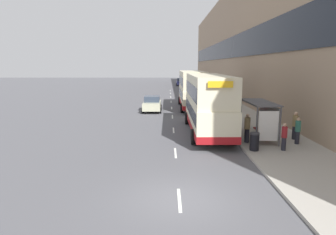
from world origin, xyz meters
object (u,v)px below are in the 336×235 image
(pedestrian_at_shelter, at_px, (299,131))
(litter_bin, at_px, (255,142))
(pedestrian_2, at_px, (248,128))
(bus_shelter, at_px, (264,114))
(pedestrian_3, at_px, (285,137))
(pedestrian_1, at_px, (296,125))
(double_decker_bus_near, at_px, (208,103))
(double_decker_bus_ahead, at_px, (193,89))
(car_0, at_px, (181,82))
(car_1, at_px, (153,104))

(pedestrian_at_shelter, distance_m, litter_bin, 3.43)
(pedestrian_at_shelter, relative_size, pedestrian_2, 0.91)
(bus_shelter, relative_size, pedestrian_at_shelter, 2.51)
(pedestrian_at_shelter, xyz_separation_m, pedestrian_3, (-1.39, -1.44, -0.04))
(pedestrian_1, height_order, pedestrian_2, same)
(pedestrian_2, distance_m, pedestrian_3, 2.46)
(double_decker_bus_near, height_order, pedestrian_2, double_decker_bus_near)
(bus_shelter, distance_m, double_decker_bus_near, 4.18)
(pedestrian_at_shelter, bearing_deg, bus_shelter, 150.22)
(pedestrian_at_shelter, height_order, pedestrian_1, pedestrian_1)
(pedestrian_1, bearing_deg, double_decker_bus_ahead, 110.11)
(car_0, bearing_deg, litter_bin, -87.99)
(bus_shelter, bearing_deg, double_decker_bus_near, 142.35)
(bus_shelter, distance_m, pedestrian_at_shelter, 2.32)
(double_decker_bus_near, distance_m, car_1, 11.61)
(bus_shelter, height_order, pedestrian_1, bus_shelter)
(bus_shelter, bearing_deg, double_decker_bus_ahead, 102.56)
(car_1, relative_size, pedestrian_2, 2.20)
(double_decker_bus_near, height_order, pedestrian_3, double_decker_bus_near)
(litter_bin, bearing_deg, double_decker_bus_near, 112.30)
(car_0, bearing_deg, pedestrian_2, -87.89)
(car_0, height_order, car_1, car_0)
(double_decker_bus_near, bearing_deg, pedestrian_3, -53.28)
(pedestrian_at_shelter, bearing_deg, pedestrian_1, 75.08)
(car_1, distance_m, pedestrian_at_shelter, 17.22)
(pedestrian_1, bearing_deg, car_1, 127.94)
(pedestrian_at_shelter, bearing_deg, double_decker_bus_near, 145.03)
(double_decker_bus_ahead, bearing_deg, pedestrian_at_shelter, -72.20)
(double_decker_bus_ahead, height_order, car_0, double_decker_bus_ahead)
(pedestrian_at_shelter, height_order, pedestrian_3, pedestrian_at_shelter)
(bus_shelter, height_order, pedestrian_2, bus_shelter)
(double_decker_bus_near, relative_size, double_decker_bus_ahead, 1.00)
(car_0, height_order, pedestrian_3, car_0)
(pedestrian_1, bearing_deg, double_decker_bus_near, 156.08)
(double_decker_bus_near, distance_m, pedestrian_1, 6.11)
(double_decker_bus_near, relative_size, pedestrian_3, 6.49)
(double_decker_bus_ahead, bearing_deg, pedestrian_2, -82.03)
(pedestrian_2, bearing_deg, car_0, 92.11)
(car_1, height_order, pedestrian_3, pedestrian_3)
(bus_shelter, xyz_separation_m, pedestrian_1, (2.18, 0.11, -0.79))
(bus_shelter, xyz_separation_m, double_decker_bus_near, (-3.30, 2.54, 0.41))
(pedestrian_at_shelter, xyz_separation_m, litter_bin, (-3.09, -1.45, -0.32))
(double_decker_bus_near, distance_m, pedestrian_2, 4.05)
(pedestrian_2, relative_size, pedestrian_3, 1.15)
(double_decker_bus_ahead, xyz_separation_m, car_1, (-4.48, -2.40, -1.45))
(car_1, height_order, litter_bin, car_1)
(car_0, bearing_deg, pedestrian_at_shelter, -84.76)
(bus_shelter, xyz_separation_m, double_decker_bus_ahead, (-3.45, 15.49, 0.41))
(bus_shelter, distance_m, litter_bin, 3.05)
(pedestrian_at_shelter, bearing_deg, car_1, 124.70)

